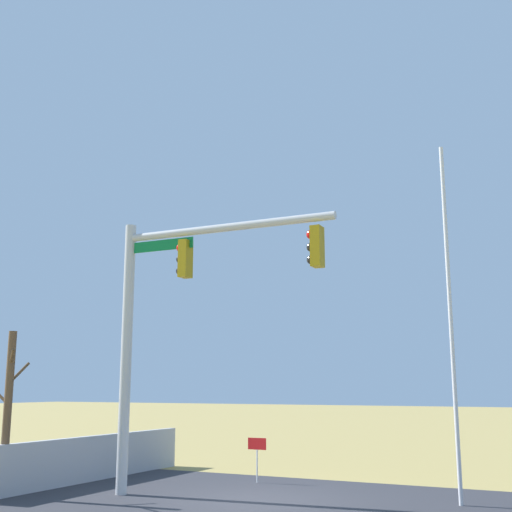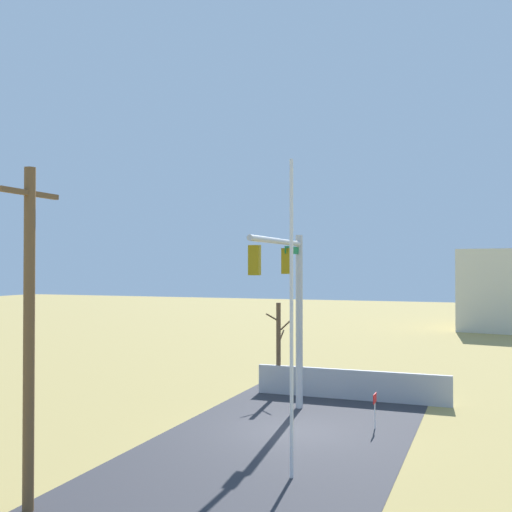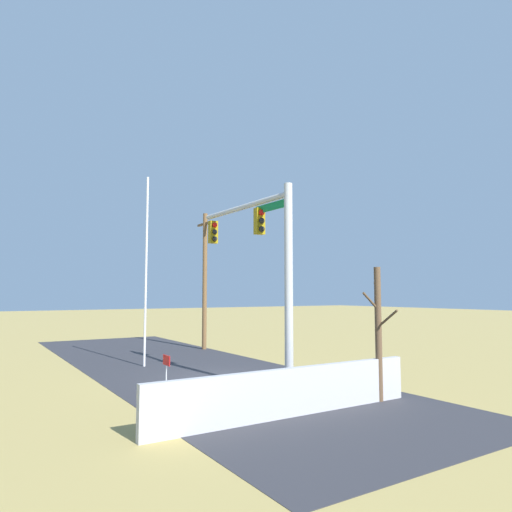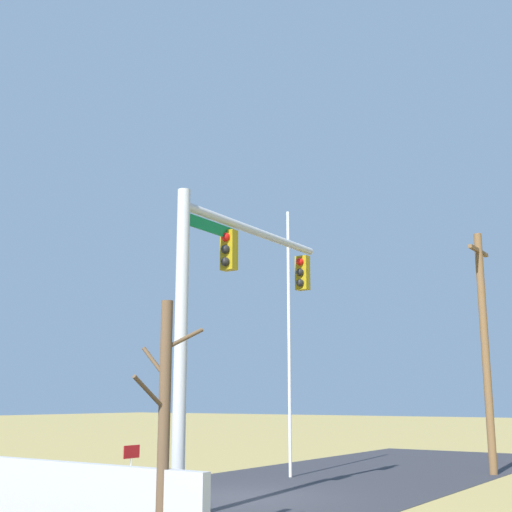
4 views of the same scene
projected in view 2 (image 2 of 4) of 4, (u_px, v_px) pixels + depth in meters
ground_plane at (292, 431)px, 21.03m from camera, size 160.00×160.00×0.00m
road_surface at (249, 467)px, 17.29m from camera, size 28.00×8.00×0.01m
sidewalk_corner at (306, 403)px, 25.39m from camera, size 6.00×6.00×0.01m
retaining_fence at (351, 385)px, 26.02m from camera, size 0.20×8.24×1.26m
signal_mast at (289, 290)px, 23.17m from camera, size 5.87×0.43×6.88m
flagpole at (292, 318)px, 16.44m from camera, size 0.10×0.10×8.51m
utility_pole at (29, 332)px, 14.21m from camera, size 1.90×0.26×7.93m
bare_tree at (279, 347)px, 27.24m from camera, size 1.27×1.02×4.02m
open_sign at (375, 403)px, 21.31m from camera, size 0.56×0.04×1.22m
distant_building at (502, 289)px, 55.55m from camera, size 11.05×7.59×7.11m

